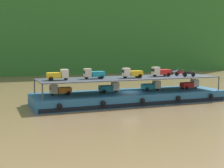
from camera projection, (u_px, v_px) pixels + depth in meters
ground_plane at (130, 102)px, 44.44m from camera, size 400.00×400.00×0.00m
hillside_far_bank at (46, 9)px, 102.03m from camera, size 122.10×32.31×35.83m
cargo_barge at (130, 97)px, 44.33m from camera, size 26.95×8.04×1.50m
cargo_rack at (130, 78)px, 44.06m from camera, size 25.35×6.70×2.00m
mini_truck_lower_stern at (60, 90)px, 41.03m from camera, size 2.79×1.29×1.38m
mini_truck_lower_aft at (109, 87)px, 43.46m from camera, size 2.77×1.26×1.38m
mini_truck_lower_mid at (151, 86)px, 45.51m from camera, size 2.76×1.23×1.38m
mini_truck_lower_fore at (190, 84)px, 47.41m from camera, size 2.75×1.21×1.38m
mini_truck_upper_stern at (58, 75)px, 40.20m from camera, size 2.79×1.28×1.38m
mini_truck_upper_mid at (94, 74)px, 42.10m from camera, size 2.79×1.28×1.38m
mini_truck_upper_fore at (132, 73)px, 43.28m from camera, size 2.80×1.30×1.38m
mini_truck_upper_bow at (161, 72)px, 45.88m from camera, size 2.75×1.22×1.38m
motorcycle_upper_port at (189, 74)px, 45.19m from camera, size 1.90×0.55×0.87m
motorcycle_upper_centre at (180, 73)px, 47.01m from camera, size 1.90×0.55×0.87m
motorcycle_upper_stbd at (175, 72)px, 48.98m from camera, size 1.90×0.55×0.87m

